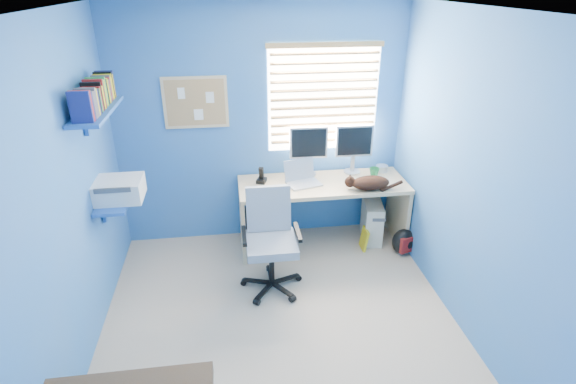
{
  "coord_description": "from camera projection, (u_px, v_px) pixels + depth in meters",
  "views": [
    {
      "loc": [
        -0.35,
        -2.92,
        2.68
      ],
      "look_at": [
        0.15,
        0.65,
        0.95
      ],
      "focal_mm": 28.0,
      "sensor_mm": 36.0,
      "label": 1
    }
  ],
  "objects": [
    {
      "name": "floor",
      "position": [
        281.0,
        327.0,
        3.81
      ],
      "size": [
        3.0,
        3.2,
        0.0
      ],
      "primitive_type": "cube",
      "color": "tan",
      "rests_on": "ground"
    },
    {
      "name": "ceiling",
      "position": [
        278.0,
        10.0,
        2.73
      ],
      "size": [
        3.0,
        3.2,
        0.0
      ],
      "primitive_type": "cube",
      "color": "white",
      "rests_on": "wall_back"
    },
    {
      "name": "wall_back",
      "position": [
        261.0,
        128.0,
        4.7
      ],
      "size": [
        3.0,
        0.01,
        2.5
      ],
      "primitive_type": "cube",
      "color": "blue",
      "rests_on": "ground"
    },
    {
      "name": "wall_front",
      "position": [
        328.0,
        363.0,
        1.84
      ],
      "size": [
        3.0,
        0.01,
        2.5
      ],
      "primitive_type": "cube",
      "color": "blue",
      "rests_on": "ground"
    },
    {
      "name": "wall_left",
      "position": [
        63.0,
        207.0,
        3.08
      ],
      "size": [
        0.01,
        3.2,
        2.5
      ],
      "primitive_type": "cube",
      "color": "blue",
      "rests_on": "ground"
    },
    {
      "name": "wall_right",
      "position": [
        473.0,
        183.0,
        3.45
      ],
      "size": [
        0.01,
        3.2,
        2.5
      ],
      "primitive_type": "cube",
      "color": "blue",
      "rests_on": "ground"
    },
    {
      "name": "desk",
      "position": [
        322.0,
        214.0,
        4.84
      ],
      "size": [
        1.75,
        0.65,
        0.74
      ],
      "primitive_type": "cube",
      "color": "tan",
      "rests_on": "floor"
    },
    {
      "name": "laptop",
      "position": [
        304.0,
        175.0,
        4.6
      ],
      "size": [
        0.39,
        0.34,
        0.22
      ],
      "primitive_type": "cube",
      "rotation": [
        0.0,
        0.0,
        0.27
      ],
      "color": "silver",
      "rests_on": "desk"
    },
    {
      "name": "monitor_left",
      "position": [
        308.0,
        151.0,
        4.76
      ],
      "size": [
        0.4,
        0.14,
        0.54
      ],
      "primitive_type": "cube",
      "rotation": [
        0.0,
        0.0,
        -0.04
      ],
      "color": "silver",
      "rests_on": "desk"
    },
    {
      "name": "monitor_right",
      "position": [
        353.0,
        149.0,
        4.81
      ],
      "size": [
        0.4,
        0.13,
        0.54
      ],
      "primitive_type": "cube",
      "rotation": [
        0.0,
        0.0,
        -0.02
      ],
      "color": "silver",
      "rests_on": "desk"
    },
    {
      "name": "phone",
      "position": [
        261.0,
        175.0,
        4.66
      ],
      "size": [
        0.12,
        0.14,
        0.17
      ],
      "primitive_type": "cube",
      "rotation": [
        0.0,
        0.0,
        -0.37
      ],
      "color": "black",
      "rests_on": "desk"
    },
    {
      "name": "mug",
      "position": [
        374.0,
        172.0,
        4.8
      ],
      "size": [
        0.1,
        0.09,
        0.1
      ],
      "primitive_type": "imported",
      "color": "#208642",
      "rests_on": "desk"
    },
    {
      "name": "cd_spindle",
      "position": [
        382.0,
        168.0,
        4.94
      ],
      "size": [
        0.13,
        0.13,
        0.07
      ],
      "primitive_type": "cylinder",
      "color": "silver",
      "rests_on": "desk"
    },
    {
      "name": "cat",
      "position": [
        370.0,
        183.0,
        4.51
      ],
      "size": [
        0.42,
        0.26,
        0.14
      ],
      "primitive_type": "ellipsoid",
      "rotation": [
        0.0,
        0.0,
        -0.15
      ],
      "color": "black",
      "rests_on": "desk"
    },
    {
      "name": "tower_pc",
      "position": [
        372.0,
        221.0,
        5.01
      ],
      "size": [
        0.26,
        0.47,
        0.45
      ],
      "primitive_type": "cube",
      "rotation": [
        0.0,
        0.0,
        -0.17
      ],
      "color": "beige",
      "rests_on": "floor"
    },
    {
      "name": "drawer_boxes",
      "position": [
        263.0,
        228.0,
        4.91
      ],
      "size": [
        0.35,
        0.28,
        0.41
      ],
      "primitive_type": "cube",
      "color": "tan",
      "rests_on": "floor"
    },
    {
      "name": "yellow_book",
      "position": [
        364.0,
        239.0,
        4.86
      ],
      "size": [
        0.03,
        0.17,
        0.24
      ],
      "primitive_type": "cube",
      "color": "yellow",
      "rests_on": "floor"
    },
    {
      "name": "backpack",
      "position": [
        403.0,
        241.0,
        4.76
      ],
      "size": [
        0.29,
        0.26,
        0.29
      ],
      "primitive_type": "ellipsoid",
      "rotation": [
        0.0,
        0.0,
        0.32
      ],
      "color": "black",
      "rests_on": "floor"
    },
    {
      "name": "office_chair",
      "position": [
        271.0,
        253.0,
        4.18
      ],
      "size": [
        0.56,
        0.56,
        0.96
      ],
      "color": "black",
      "rests_on": "floor"
    },
    {
      "name": "window_blinds",
      "position": [
        324.0,
        98.0,
        4.62
      ],
      "size": [
        1.15,
        0.05,
        1.1
      ],
      "color": "white",
      "rests_on": "ground"
    },
    {
      "name": "corkboard",
      "position": [
        196.0,
        103.0,
        4.47
      ],
      "size": [
        0.64,
        0.02,
        0.52
      ],
      "color": "tan",
      "rests_on": "ground"
    },
    {
      "name": "wall_shelves",
      "position": [
        106.0,
        145.0,
        3.69
      ],
      "size": [
        0.42,
        0.9,
        1.05
      ],
      "color": "#2254A8",
      "rests_on": "ground"
    }
  ]
}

